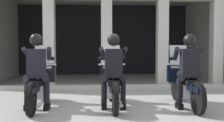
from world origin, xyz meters
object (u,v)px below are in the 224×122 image
at_px(motorcycle_left, 40,84).
at_px(motorcycle_right, 184,83).
at_px(police_officer_right, 189,65).
at_px(police_officer_center, 113,65).
at_px(police_officer_left, 37,65).
at_px(motorcycle_center, 113,84).

bearing_deg(motorcycle_left, motorcycle_right, 6.77).
bearing_deg(police_officer_right, police_officer_center, 178.52).
distance_m(police_officer_left, motorcycle_right, 3.22).
relative_size(police_officer_left, motorcycle_right, 0.78).
relative_size(motorcycle_right, police_officer_right, 1.29).
bearing_deg(police_officer_center, motorcycle_left, 178.74).
xyz_separation_m(police_officer_left, police_officer_center, (1.59, -0.03, 0.00)).
distance_m(police_officer_left, police_officer_center, 1.59).
height_order(motorcycle_left, motorcycle_right, same).
xyz_separation_m(motorcycle_center, motorcycle_right, (1.59, -0.06, 0.00)).
relative_size(police_officer_center, police_officer_right, 1.00).
relative_size(motorcycle_center, police_officer_center, 1.29).
relative_size(police_officer_center, motorcycle_right, 0.78).
bearing_deg(police_officer_center, motorcycle_right, 17.78).
height_order(motorcycle_center, motorcycle_right, same).
bearing_deg(police_officer_left, motorcycle_right, 11.86).
bearing_deg(motorcycle_center, police_officer_center, -80.37).
height_order(motorcycle_center, police_officer_center, police_officer_center).
height_order(police_officer_center, motorcycle_right, police_officer_center).
relative_size(police_officer_left, police_officer_right, 1.00).
xyz_separation_m(motorcycle_center, police_officer_center, (-0.00, -0.28, 0.44)).
bearing_deg(motorcycle_left, motorcycle_center, 7.35).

